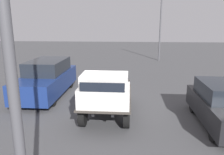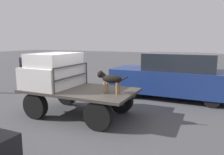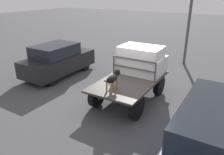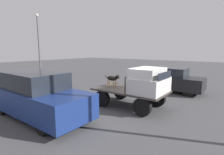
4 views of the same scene
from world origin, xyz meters
name	(u,v)px [view 2 (image 2 of 4)]	position (x,y,z in m)	size (l,w,h in m)	color
ground_plane	(80,115)	(0.00, 0.00, 0.00)	(80.00, 80.00, 0.00)	#474749
flatbed_truck	(80,97)	(0.00, 0.00, 0.63)	(3.67, 2.02, 0.90)	black
truck_cab	(54,71)	(1.04, 0.00, 1.44)	(1.43, 1.90, 1.16)	silver
truck_headboard	(72,73)	(0.29, 0.00, 1.42)	(0.04, 1.90, 0.78)	#3D3833
dog	(109,79)	(-1.14, 0.10, 1.34)	(1.04, 0.26, 0.70)	#9E7547
parked_pickup_far	(174,76)	(-2.49, -3.60, 0.96)	(5.17, 1.99, 1.95)	black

